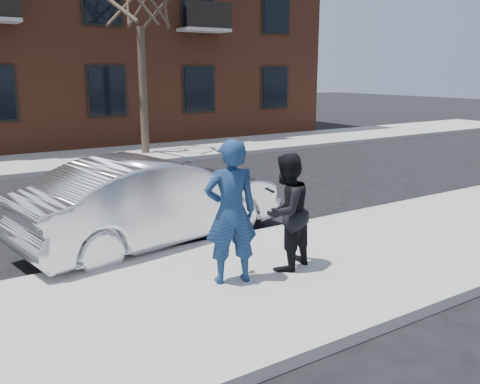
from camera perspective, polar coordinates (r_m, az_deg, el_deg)
ground at (r=6.60m, az=-10.06°, el=-12.87°), size 100.00×100.00×0.00m
near_sidewalk at (r=6.36m, az=-9.19°, el=-13.14°), size 50.00×3.50×0.15m
near_curb at (r=7.91m, az=-14.50°, el=-7.96°), size 50.00×0.10×0.15m
far_sidewalk at (r=17.14m, az=-24.90°, el=2.64°), size 50.00×3.50×0.15m
far_curb at (r=15.38m, az=-23.92°, el=1.64°), size 50.00×0.10×0.15m
silver_sedan at (r=8.74m, az=-9.55°, el=-0.95°), size 4.84×2.40×1.52m
man_hoodie at (r=6.62m, az=-1.03°, el=-2.27°), size 0.80×0.64×1.92m
man_peacoat at (r=7.14m, az=5.22°, el=-2.24°), size 0.97×0.85×1.66m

